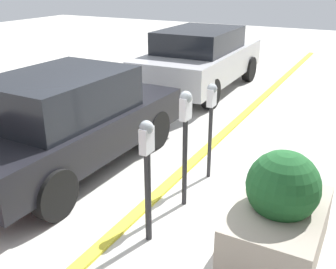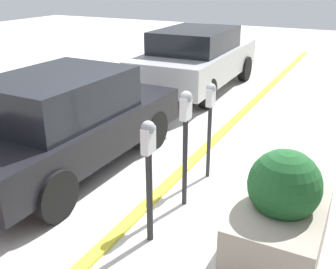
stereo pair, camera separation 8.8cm
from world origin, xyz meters
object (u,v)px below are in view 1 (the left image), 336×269
object	(u,v)px
parking_meter_middle	(211,112)
parked_car_rear	(201,58)
planter_box	(279,214)
parked_car_middle	(68,120)
parking_meter_nearest	(147,162)
parking_meter_second	(185,127)

from	to	relation	value
parking_meter_middle	parked_car_rear	bearing A→B (deg)	25.42
planter_box	parked_car_middle	distance (m)	3.48
parked_car_middle	parking_meter_nearest	bearing A→B (deg)	-115.54
parking_meter_middle	parking_meter_second	bearing A→B (deg)	-179.07
parking_meter_second	parked_car_rear	bearing A→B (deg)	21.82
parked_car_middle	parking_meter_second	bearing A→B (deg)	-93.09
parking_meter_nearest	parked_car_rear	size ratio (longest dim) A/B	0.31
parking_meter_middle	parking_meter_nearest	bearing A→B (deg)	179.55
parking_meter_nearest	parking_meter_second	size ratio (longest dim) A/B	0.94
parking_meter_second	parking_meter_middle	distance (m)	0.88
parking_meter_middle	parked_car_rear	xyz separation A→B (m)	(4.51, 2.14, -0.20)
parking_meter_nearest	parking_meter_middle	xyz separation A→B (m)	(1.76, -0.01, 0.05)
parking_meter_nearest	parking_meter_middle	world-z (taller)	parking_meter_nearest
parking_meter_second	parking_meter_middle	world-z (taller)	parking_meter_second
parking_meter_second	planter_box	xyz separation A→B (m)	(-0.41, -1.34, -0.63)
parking_meter_second	parked_car_middle	distance (m)	2.12
planter_box	parked_car_rear	world-z (taller)	parked_car_rear
parking_meter_middle	planter_box	bearing A→B (deg)	-133.66
parking_meter_nearest	parked_car_middle	world-z (taller)	parked_car_middle
parked_car_rear	parking_meter_second	bearing A→B (deg)	-159.62
parking_meter_middle	parked_car_middle	world-z (taller)	parked_car_middle
planter_box	parked_car_middle	bearing A→B (deg)	80.69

